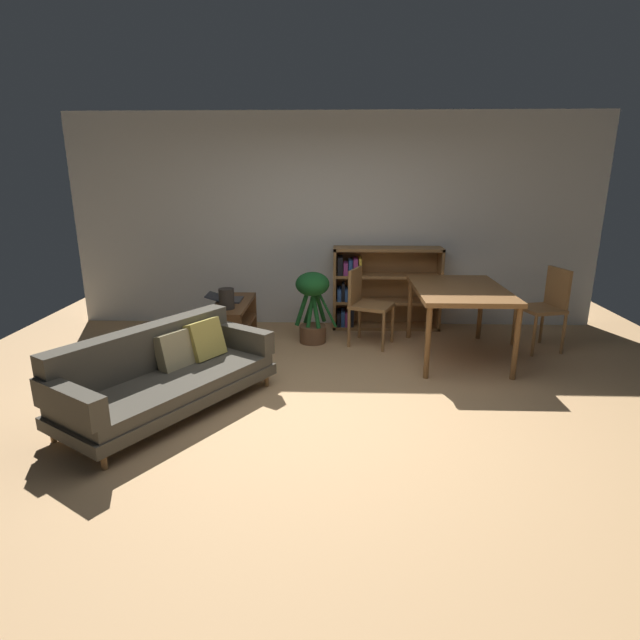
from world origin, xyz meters
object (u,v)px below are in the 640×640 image
object	(u,v)px
dining_chair_near	(547,304)
dining_chair_far	(366,302)
open_laptop	(226,299)
dining_table	(459,294)
fabric_couch	(165,372)
media_console	(233,324)
bookshelf	(379,288)
potted_floor_plant	(313,301)
desk_speaker	(227,299)

from	to	relation	value
dining_chair_near	dining_chair_far	distance (m)	2.05
open_laptop	dining_chair_far	size ratio (longest dim) A/B	0.46
dining_table	dining_chair_far	bearing A→B (deg)	158.18
fabric_couch	media_console	xyz separation A→B (m)	(0.26, 1.64, -0.06)
media_console	dining_chair_near	bearing A→B (deg)	0.11
fabric_couch	bookshelf	size ratio (longest dim) A/B	1.45
fabric_couch	media_console	distance (m)	1.66
media_console	dining_chair_far	xyz separation A→B (m)	(1.54, 0.12, 0.25)
media_console	dining_table	size ratio (longest dim) A/B	0.75
potted_floor_plant	dining_table	xyz separation A→B (m)	(1.61, -0.44, 0.19)
fabric_couch	open_laptop	xyz separation A→B (m)	(0.17, 1.74, 0.22)
media_console	desk_speaker	xyz separation A→B (m)	(-0.00, -0.27, 0.38)
media_console	open_laptop	xyz separation A→B (m)	(-0.09, 0.10, 0.28)
dining_chair_far	open_laptop	bearing A→B (deg)	-179.19
open_laptop	bookshelf	size ratio (longest dim) A/B	0.30
potted_floor_plant	dining_chair_near	world-z (taller)	dining_chair_near
open_laptop	dining_table	xyz separation A→B (m)	(2.62, -0.37, 0.16)
dining_table	bookshelf	distance (m)	1.36
dining_table	dining_chair_near	bearing A→B (deg)	14.67
media_console	open_laptop	distance (m)	0.31
open_laptop	potted_floor_plant	world-z (taller)	potted_floor_plant
dining_chair_near	bookshelf	xyz separation A→B (m)	(-1.83, 0.84, -0.01)
open_laptop	desk_speaker	bearing A→B (deg)	-77.03
potted_floor_plant	dining_chair_near	bearing A→B (deg)	-3.42
media_console	bookshelf	size ratio (longest dim) A/B	0.75
dining_table	dining_chair_near	distance (m)	1.11
desk_speaker	potted_floor_plant	bearing A→B (deg)	25.23
dining_table	bookshelf	world-z (taller)	bookshelf
media_console	dining_chair_near	xyz separation A→B (m)	(3.59, 0.01, 0.27)
open_laptop	dining_chair_far	world-z (taller)	dining_chair_far
fabric_couch	bookshelf	distance (m)	3.21
dining_chair_near	dining_chair_far	bearing A→B (deg)	176.77
media_console	dining_chair_near	distance (m)	3.60
dining_chair_near	bookshelf	distance (m)	2.01
desk_speaker	dining_chair_near	xyz separation A→B (m)	(3.59, 0.28, -0.10)
fabric_couch	dining_table	bearing A→B (deg)	26.22
desk_speaker	dining_table	xyz separation A→B (m)	(2.53, -0.00, 0.07)
desk_speaker	dining_chair_far	bearing A→B (deg)	14.20
fabric_couch	dining_chair_near	world-z (taller)	dining_chair_near
desk_speaker	dining_chair_near	distance (m)	3.60
potted_floor_plant	dining_table	distance (m)	1.68
potted_floor_plant	dining_chair_far	bearing A→B (deg)	-4.04
open_laptop	bookshelf	world-z (taller)	bookshelf
potted_floor_plant	dining_table	size ratio (longest dim) A/B	0.62
dining_chair_far	bookshelf	world-z (taller)	bookshelf
potted_floor_plant	dining_chair_near	distance (m)	2.67
fabric_couch	dining_chair_far	xyz separation A→B (m)	(1.80, 1.76, 0.19)
fabric_couch	dining_chair_far	bearing A→B (deg)	44.42
desk_speaker	dining_table	world-z (taller)	dining_table
desk_speaker	potted_floor_plant	world-z (taller)	potted_floor_plant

